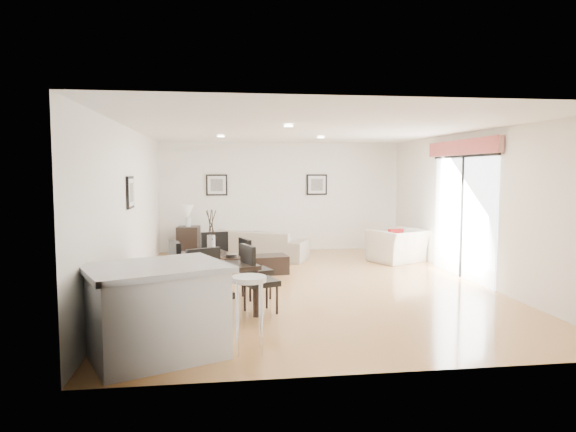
{
  "coord_description": "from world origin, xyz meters",
  "views": [
    {
      "loc": [
        -1.56,
        -8.75,
        2.0
      ],
      "look_at": [
        -0.32,
        0.4,
        1.18
      ],
      "focal_mm": 32.0,
      "sensor_mm": 36.0,
      "label": 1
    }
  ],
  "objects": [
    {
      "name": "ground",
      "position": [
        0.0,
        0.0,
        0.0
      ],
      "size": [
        8.0,
        8.0,
        0.0
      ],
      "primitive_type": "plane",
      "color": "tan",
      "rests_on": "ground"
    },
    {
      "name": "wall_back",
      "position": [
        0.0,
        4.0,
        1.35
      ],
      "size": [
        6.0,
        0.04,
        2.7
      ],
      "primitive_type": "cube",
      "color": "white",
      "rests_on": "ground"
    },
    {
      "name": "wall_front",
      "position": [
        0.0,
        -4.0,
        1.35
      ],
      "size": [
        6.0,
        0.04,
        2.7
      ],
      "primitive_type": "cube",
      "color": "white",
      "rests_on": "ground"
    },
    {
      "name": "wall_left",
      "position": [
        -3.0,
        0.0,
        1.35
      ],
      "size": [
        0.04,
        8.0,
        2.7
      ],
      "primitive_type": "cube",
      "color": "white",
      "rests_on": "ground"
    },
    {
      "name": "wall_right",
      "position": [
        3.0,
        0.0,
        1.35
      ],
      "size": [
        0.04,
        8.0,
        2.7
      ],
      "primitive_type": "cube",
      "color": "white",
      "rests_on": "ground"
    },
    {
      "name": "ceiling",
      "position": [
        0.0,
        0.0,
        2.7
      ],
      "size": [
        6.0,
        8.0,
        0.02
      ],
      "primitive_type": "cube",
      "color": "white",
      "rests_on": "wall_back"
    },
    {
      "name": "sofa",
      "position": [
        -0.72,
        2.75,
        0.34
      ],
      "size": [
        2.46,
        1.75,
        0.67
      ],
      "primitive_type": "imported",
      "rotation": [
        0.0,
        0.0,
        2.72
      ],
      "color": "gray",
      "rests_on": "ground"
    },
    {
      "name": "armchair",
      "position": [
        2.34,
        1.98,
        0.36
      ],
      "size": [
        1.41,
        1.35,
        0.71
      ],
      "primitive_type": "imported",
      "rotation": [
        0.0,
        0.0,
        3.6
      ],
      "color": "silver",
      "rests_on": "ground"
    },
    {
      "name": "courtyard_plant_b",
      "position": [
        5.88,
        1.37,
        0.32
      ],
      "size": [
        0.43,
        0.43,
        0.65
      ],
      "primitive_type": "imported",
      "rotation": [
        0.0,
        0.0,
        -0.2
      ],
      "color": "#365A26",
      "rests_on": "ground"
    },
    {
      "name": "dining_table",
      "position": [
        -1.67,
        -1.24,
        0.64
      ],
      "size": [
        1.37,
        1.9,
        0.72
      ],
      "rotation": [
        0.0,
        0.0,
        0.33
      ],
      "color": "black",
      "rests_on": "ground"
    },
    {
      "name": "dining_chair_wnear",
      "position": [
        -2.28,
        -1.64,
        0.57
      ],
      "size": [
        0.58,
        0.58,
        1.03
      ],
      "rotation": [
        0.0,
        0.0,
        -1.26
      ],
      "color": "black",
      "rests_on": "ground"
    },
    {
      "name": "dining_chair_wfar",
      "position": [
        -2.28,
        -0.8,
        0.5
      ],
      "size": [
        0.47,
        0.47,
        0.9
      ],
      "rotation": [
        0.0,
        0.0,
        -1.37
      ],
      "color": "black",
      "rests_on": "ground"
    },
    {
      "name": "dining_chair_enear",
      "position": [
        -1.07,
        -1.7,
        0.54
      ],
      "size": [
        0.55,
        0.55,
        0.97
      ],
      "rotation": [
        0.0,
        0.0,
        1.9
      ],
      "color": "black",
      "rests_on": "ground"
    },
    {
      "name": "dining_chair_efar",
      "position": [
        -1.07,
        -0.84,
        0.53
      ],
      "size": [
        0.54,
        0.54,
        0.95
      ],
      "rotation": [
        0.0,
        0.0,
        1.88
      ],
      "color": "black",
      "rests_on": "ground"
    },
    {
      "name": "dining_chair_head",
      "position": [
        -1.71,
        -2.31,
        0.57
      ],
      "size": [
        0.61,
        0.61,
        1.02
      ],
      "rotation": [
        0.0,
        0.0,
        0.46
      ],
      "color": "black",
      "rests_on": "ground"
    },
    {
      "name": "dining_chair_foot",
      "position": [
        -1.66,
        -0.18,
        0.56
      ],
      "size": [
        0.53,
        0.53,
        1.0
      ],
      "rotation": [
        0.0,
        0.0,
        3.36
      ],
      "color": "black",
      "rests_on": "ground"
    },
    {
      "name": "vase",
      "position": [
        -1.67,
        -1.24,
        1.01
      ],
      "size": [
        0.93,
        1.43,
        0.72
      ],
      "color": "white",
      "rests_on": "dining_table"
    },
    {
      "name": "coffee_table",
      "position": [
        -0.69,
        1.09,
        0.18
      ],
      "size": [
        0.95,
        0.64,
        0.35
      ],
      "primitive_type": "cube",
      "rotation": [
        0.0,
        0.0,
        0.13
      ],
      "color": "black",
      "rests_on": "ground"
    },
    {
      "name": "side_table",
      "position": [
        -2.28,
        3.66,
        0.34
      ],
      "size": [
        0.56,
        0.56,
        0.67
      ],
      "primitive_type": "cube",
      "rotation": [
        0.0,
        0.0,
        -0.12
      ],
      "color": "black",
      "rests_on": "ground"
    },
    {
      "name": "table_lamp",
      "position": [
        -2.28,
        3.66,
        1.0
      ],
      "size": [
        0.27,
        0.27,
        0.52
      ],
      "color": "white",
      "rests_on": "side_table"
    },
    {
      "name": "cushion",
      "position": [
        2.24,
        1.88,
        0.57
      ],
      "size": [
        0.35,
        0.2,
        0.33
      ],
      "primitive_type": "cube",
      "rotation": [
        0.0,
        0.0,
        3.44
      ],
      "color": "maroon",
      "rests_on": "armchair"
    },
    {
      "name": "kitchen_island",
      "position": [
        -2.23,
        -3.23,
        0.51
      ],
      "size": [
        1.75,
        1.58,
        1.0
      ],
      "rotation": [
        0.0,
        0.0,
        0.41
      ],
      "color": "white",
      "rests_on": "ground"
    },
    {
      "name": "bar_stool",
      "position": [
        -1.24,
        -3.23,
        0.73
      ],
      "size": [
        0.39,
        0.39,
        0.85
      ],
      "color": "white",
      "rests_on": "ground"
    },
    {
      "name": "framed_print_back_left",
      "position": [
        -1.6,
        3.97,
        1.65
      ],
      "size": [
        0.52,
        0.04,
        0.52
      ],
      "color": "black",
      "rests_on": "wall_back"
    },
    {
      "name": "framed_print_back_right",
      "position": [
        0.9,
        3.97,
        1.65
      ],
      "size": [
        0.52,
        0.04,
        0.52
      ],
      "color": "black",
      "rests_on": "wall_back"
    },
    {
      "name": "framed_print_left_wall",
      "position": [
        -2.97,
        -0.2,
        1.65
      ],
      "size": [
        0.04,
        0.52,
        0.52
      ],
      "rotation": [
        0.0,
        0.0,
        1.57
      ],
      "color": "black",
      "rests_on": "wall_left"
    },
    {
      "name": "sliding_door",
      "position": [
        2.96,
        0.3,
        1.66
      ],
      "size": [
        0.12,
        2.7,
        2.57
      ],
      "color": "white",
      "rests_on": "wall_right"
    }
  ]
}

